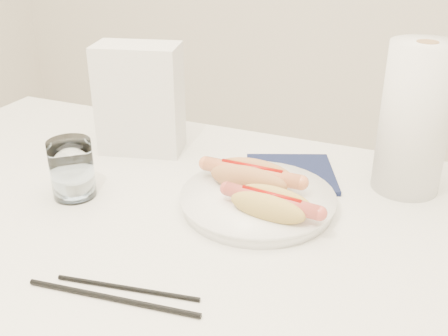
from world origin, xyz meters
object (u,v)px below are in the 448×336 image
at_px(water_glass, 72,169).
at_px(paper_towel_roll, 415,119).
at_px(plate, 257,202).
at_px(napkin_box, 140,99).
at_px(table, 158,252).
at_px(hotdog_left, 252,176).
at_px(hotdog_right, 271,204).

height_order(water_glass, paper_towel_roll, paper_towel_roll).
bearing_deg(paper_towel_roll, plate, -142.38).
bearing_deg(napkin_box, table, -69.83).
distance_m(table, paper_towel_roll, 0.47).
distance_m(plate, paper_towel_roll, 0.29).
relative_size(hotdog_left, napkin_box, 0.80).
relative_size(plate, napkin_box, 1.14).
xyz_separation_m(hotdog_right, water_glass, (-0.33, -0.03, 0.01)).
bearing_deg(hotdog_left, napkin_box, 160.49).
height_order(hotdog_right, paper_towel_roll, paper_towel_roll).
xyz_separation_m(table, water_glass, (-0.16, 0.02, 0.11)).
bearing_deg(hotdog_right, paper_towel_roll, 57.16).
distance_m(table, napkin_box, 0.32).
xyz_separation_m(plate, paper_towel_roll, (0.21, 0.16, 0.12)).
xyz_separation_m(plate, hotdog_right, (0.04, -0.05, 0.03)).
relative_size(hotdog_left, paper_towel_roll, 0.67).
height_order(napkin_box, paper_towel_roll, paper_towel_roll).
bearing_deg(paper_towel_roll, hotdog_left, -148.68).
xyz_separation_m(hotdog_right, paper_towel_roll, (0.17, 0.21, 0.09)).
height_order(plate, napkin_box, napkin_box).
relative_size(water_glass, paper_towel_roll, 0.39).
xyz_separation_m(hotdog_left, hotdog_right, (0.06, -0.07, -0.00)).
bearing_deg(plate, napkin_box, 155.94).
bearing_deg(paper_towel_roll, hotdog_right, -129.53).
xyz_separation_m(water_glass, paper_towel_roll, (0.51, 0.24, 0.08)).
bearing_deg(plate, table, -142.96).
bearing_deg(table, hotdog_right, 17.02).
relative_size(water_glass, napkin_box, 0.47).
height_order(hotdog_left, napkin_box, napkin_box).
bearing_deg(napkin_box, plate, -38.43).
xyz_separation_m(table, hotdog_right, (0.17, 0.05, 0.10)).
height_order(plate, hotdog_left, hotdog_left).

